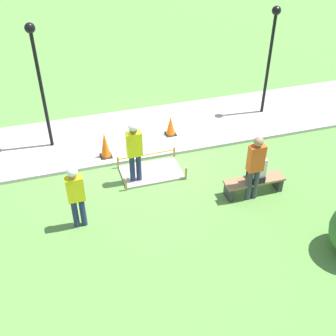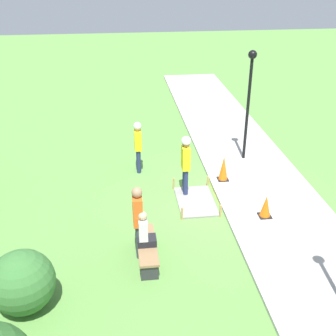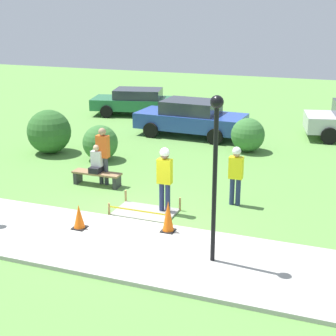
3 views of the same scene
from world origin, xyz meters
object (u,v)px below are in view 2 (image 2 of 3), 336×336
Objects in this scene: traffic_cone_far_patch at (224,168)px; worker_assistant at (138,143)px; worker_supervisor at (186,160)px; lamppost_near at (249,90)px; park_bench at (147,248)px; traffic_cone_near_patch at (266,206)px; bystander_in_orange_shirt at (138,218)px; person_seated_on_bench at (144,232)px.

worker_assistant is (1.09, 2.60, 0.54)m from traffic_cone_far_patch.
worker_assistant is (1.68, 1.29, -0.11)m from worker_supervisor.
worker_assistant reaches higher than traffic_cone_far_patch.
traffic_cone_far_patch is 0.22× the size of lamppost_near.
traffic_cone_far_patch reaches higher than park_bench.
park_bench is at bearing 154.39° from worker_supervisor.
traffic_cone_far_patch is 2.87m from worker_assistant.
park_bench is (-3.45, 2.68, -0.19)m from traffic_cone_far_patch.
traffic_cone_far_patch reaches higher than traffic_cone_near_patch.
bystander_in_orange_shirt reaches higher than traffic_cone_far_patch.
traffic_cone_near_patch is 3.62m from person_seated_on_bench.
traffic_cone_near_patch is at bearing -163.84° from traffic_cone_far_patch.
park_bench is at bearing -130.50° from bystander_in_orange_shirt.
bystander_in_orange_shirt is 6.37m from lamppost_near.
lamppost_near is (4.93, -3.78, 2.24)m from park_bench.
traffic_cone_near_patch is 0.72× the size of person_seated_on_bench.
traffic_cone_far_patch is 2.75m from lamppost_near.
park_bench is 1.81× the size of person_seated_on_bench.
park_bench is at bearing 142.20° from traffic_cone_far_patch.
traffic_cone_near_patch is 3.72m from bystander_in_orange_shirt.
traffic_cone_far_patch is 0.50× the size of park_bench.
park_bench is 0.43× the size of lamppost_near.
park_bench is 4.60m from worker_assistant.
lamppost_near is at bearing -49.31° from worker_supervisor.
worker_assistant is at bearing 67.30° from traffic_cone_far_patch.
lamppost_near is (3.66, -0.46, 2.13)m from traffic_cone_near_patch.
worker_assistant is 0.47× the size of lamppost_near.
person_seated_on_bench is 0.35m from bystander_in_orange_shirt.
person_seated_on_bench is (-1.29, 3.36, 0.38)m from traffic_cone_near_patch.
person_seated_on_bench is at bearing 141.85° from traffic_cone_far_patch.
worker_supervisor is 0.51× the size of lamppost_near.
worker_supervisor is (2.88, -1.42, 0.35)m from person_seated_on_bench.
worker_supervisor is 3.12m from bystander_in_orange_shirt.
lamppost_near is at bearing -37.47° from park_bench.
lamppost_near reaches higher than park_bench.
worker_assistant reaches higher than park_bench.
traffic_cone_near_patch reaches higher than park_bench.
person_seated_on_bench is 3.23m from worker_supervisor.
worker_assistant is at bearing -3.43° from bystander_in_orange_shirt.
park_bench is 0.85× the size of worker_supervisor.
park_bench is at bearing 178.96° from worker_assistant.
worker_assistant is at bearing 95.98° from lamppost_near.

